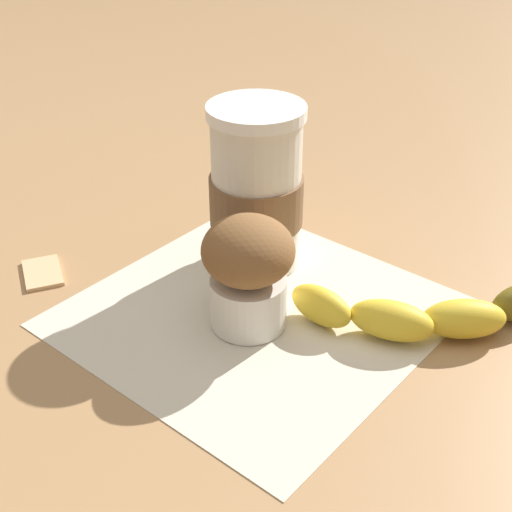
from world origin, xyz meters
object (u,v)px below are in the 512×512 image
(banana, at_px, (425,313))
(sugar_packet, at_px, (42,271))
(coffee_cup, at_px, (256,190))
(muffin, at_px, (248,269))

(banana, distance_m, sugar_packet, 0.33)
(coffee_cup, height_order, muffin, coffee_cup)
(muffin, distance_m, sugar_packet, 0.20)
(coffee_cup, height_order, sugar_packet, coffee_cup)
(coffee_cup, xyz_separation_m, sugar_packet, (-0.11, -0.16, -0.07))
(banana, xyz_separation_m, sugar_packet, (-0.28, -0.18, -0.01))
(coffee_cup, bearing_deg, muffin, -46.34)
(muffin, relative_size, sugar_packet, 1.89)
(muffin, relative_size, banana, 0.56)
(coffee_cup, distance_m, muffin, 0.10)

